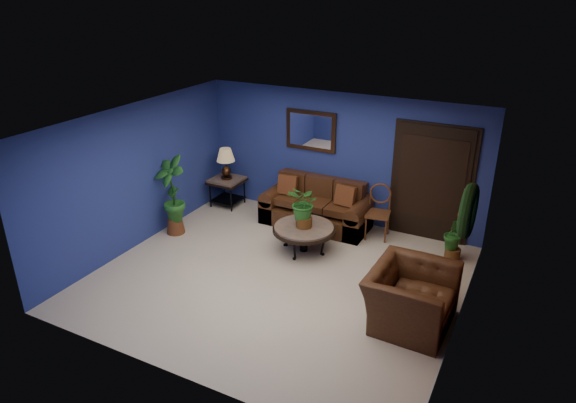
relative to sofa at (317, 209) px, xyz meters
The scene contains 18 objects.
floor 2.11m from the sofa, 82.92° to the right, with size 5.50×5.50×0.00m, color beige.
wall_back 1.07m from the sofa, 58.62° to the left, with size 5.50×0.04×2.50m, color navy.
wall_left 3.38m from the sofa, 140.19° to the right, with size 0.04×5.00×2.50m, color navy.
wall_right_brick 3.78m from the sofa, 34.62° to the right, with size 0.04×5.00×2.50m, color brown.
ceiling 3.04m from the sofa, 82.92° to the right, with size 5.50×5.00×0.02m, color silver.
crown_molding 4.21m from the sofa, 34.89° to the right, with size 0.03×5.00×0.14m, color white.
wall_mirror 1.51m from the sofa, 131.75° to the left, with size 1.02×0.06×0.77m, color #472915.
closet_door 2.18m from the sofa, 11.08° to the left, with size 1.44×0.06×2.18m, color black.
wreath 3.84m from the sofa, 34.51° to the right, with size 0.72×0.72×0.16m, color black.
sofa is the anchor object (origin of this frame).
coffee_table 1.13m from the sofa, 77.74° to the right, with size 1.09×1.09×0.47m.
end_table 2.05m from the sofa, behind, with size 0.65×0.65×0.59m.
table_lamp 2.16m from the sofa, behind, with size 0.37×0.37×0.62m.
side_chair 1.22m from the sofa, ahead, with size 0.49×0.49×0.99m.
armchair 3.31m from the sofa, 43.36° to the right, with size 1.23×1.07×0.80m, color #452813.
coffee_plant 1.26m from the sofa, 77.74° to the right, with size 0.69×0.65×0.74m.
floor_plant 2.62m from the sofa, ahead, with size 0.36×0.29×0.80m.
tall_plant 2.74m from the sofa, 144.48° to the right, with size 0.76×0.62×1.50m.
Camera 1 is at (3.35, -6.18, 4.35)m, focal length 32.00 mm.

